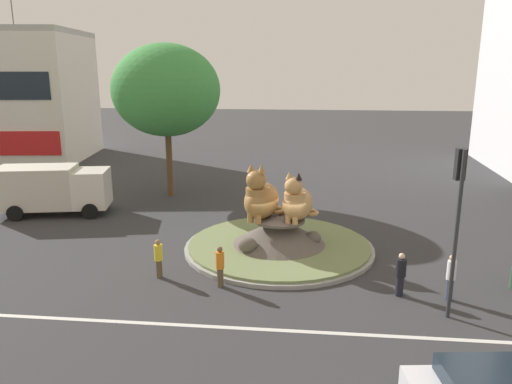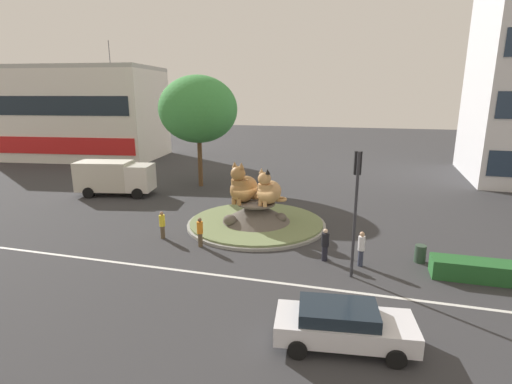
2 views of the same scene
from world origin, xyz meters
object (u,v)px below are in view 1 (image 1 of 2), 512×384
Objects in this scene: pedestrian_white_shirt at (451,276)px; pedestrian_black_shirt at (400,274)px; cat_statue_calico at (297,202)px; pedestrian_orange_shirt at (220,266)px; cat_statue_tabby at (261,198)px; delivery_box_truck at (53,188)px; pedestrian_yellow_shirt at (159,258)px; traffic_light_mast at (458,204)px; broadleaf_tree_behind_island at (166,90)px.

pedestrian_white_shirt is 1.05× the size of pedestrian_black_shirt.
pedestrian_orange_shirt is (-2.90, -4.27, -1.50)m from cat_statue_calico.
cat_statue_tabby reaches higher than delivery_box_truck.
pedestrian_orange_shirt is 1.02× the size of pedestrian_yellow_shirt.
pedestrian_yellow_shirt is 0.25× the size of delivery_box_truck.
pedestrian_orange_shirt is at bearing -15.07° from cat_statue_calico.
pedestrian_white_shirt is at bearing -27.31° from traffic_light_mast.
pedestrian_yellow_shirt is 12.09m from delivery_box_truck.
pedestrian_black_shirt is (-1.79, 0.18, -0.07)m from pedestrian_white_shirt.
pedestrian_black_shirt reaches higher than pedestrian_yellow_shirt.
cat_statue_calico is at bearing 119.25° from pedestrian_orange_shirt.
cat_statue_calico is at bearing 106.51° from cat_statue_tabby.
pedestrian_orange_shirt is 6.94m from pedestrian_black_shirt.
pedestrian_orange_shirt is at bearing -67.03° from broadleaf_tree_behind_island.
cat_statue_tabby is 1.64× the size of pedestrian_black_shirt.
traffic_light_mast reaches higher than delivery_box_truck.
pedestrian_white_shirt is at bearing -43.98° from broadleaf_tree_behind_island.
cat_statue_tabby is 5.62m from pedestrian_yellow_shirt.
broadleaf_tree_behind_island reaches higher than pedestrian_yellow_shirt.
pedestrian_yellow_shirt is (-11.40, 0.86, -0.09)m from pedestrian_white_shirt.
cat_statue_tabby is 1.14× the size of cat_statue_calico.
broadleaf_tree_behind_island is at bearing -125.23° from cat_statue_tabby.
broadleaf_tree_behind_island reaches higher than traffic_light_mast.
pedestrian_yellow_shirt is at bearing -95.59° from pedestrian_white_shirt.
traffic_light_mast is at bearing 68.83° from cat_statue_tabby.
broadleaf_tree_behind_island reaches higher than pedestrian_black_shirt.
pedestrian_black_shirt reaches higher than pedestrian_orange_shirt.
cat_statue_calico reaches higher than pedestrian_white_shirt.
pedestrian_black_shirt is (6.94, -0.08, 0.00)m from pedestrian_orange_shirt.
delivery_box_truck is (-8.85, 8.21, 0.72)m from pedestrian_yellow_shirt.
cat_statue_calico is 8.09m from traffic_light_mast.
delivery_box_truck is at bearing -16.29° from pedestrian_yellow_shirt.
broadleaf_tree_behind_island is 19.85m from pedestrian_black_shirt.
pedestrian_black_shirt is (-1.38, 1.42, -3.18)m from traffic_light_mast.
cat_statue_tabby reaches higher than pedestrian_black_shirt.
cat_statue_tabby is 7.40m from pedestrian_black_shirt.
pedestrian_black_shirt is at bearing 70.63° from cat_statue_tabby.
traffic_light_mast reaches higher than pedestrian_white_shirt.
broadleaf_tree_behind_island reaches higher than delivery_box_truck.
broadleaf_tree_behind_island is 21.16m from pedestrian_white_shirt.
pedestrian_black_shirt is at bearing -47.35° from broadleaf_tree_behind_island.
traffic_light_mast is (7.11, -5.82, 1.56)m from cat_statue_tabby.
delivery_box_truck is at bearing 53.71° from traffic_light_mast.
delivery_box_truck is (-11.52, 8.81, 0.70)m from pedestrian_orange_shirt.
cat_statue_calico reaches higher than pedestrian_yellow_shirt.
delivery_box_truck is at bearing -91.31° from cat_statue_tabby.
broadleaf_tree_behind_island reaches higher than pedestrian_white_shirt.
traffic_light_mast is at bearing 62.28° from cat_statue_calico.
cat_statue_calico is 1.47× the size of pedestrian_orange_shirt.
pedestrian_black_shirt is at bearing 62.80° from pedestrian_orange_shirt.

